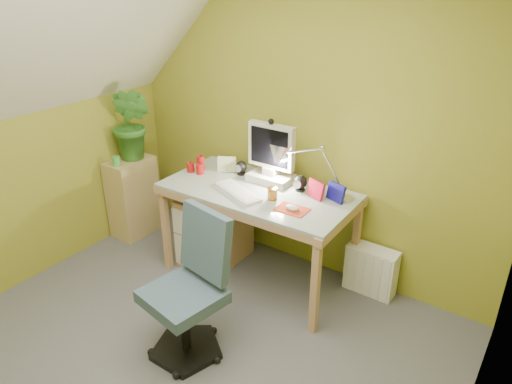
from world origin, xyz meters
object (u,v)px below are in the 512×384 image
Objects in this scene: task_chair at (183,295)px; side_ledge at (133,197)px; desk at (258,234)px; monitor at (271,148)px; potted_plant at (132,124)px; radiator at (371,270)px; desk_lamp at (325,160)px.

side_ledge is at bearing 158.18° from task_chair.
monitor is at bearing 88.94° from desk.
potted_plant reaches higher than side_ledge.
desk is 3.78× the size of radiator.
radiator is (0.72, 1.28, -0.26)m from task_chair.
desk_lamp is 1.76m from potted_plant.
task_chair reaches higher than radiator.
desk is at bearing 105.82° from task_chair.
desk is 1.61× the size of task_chair.
radiator is (0.38, 0.14, -0.86)m from desk_lamp.
desk reaches higher than side_ledge.
potted_plant is at bearing 156.04° from task_chair.
task_chair is at bearing -85.59° from monitor.
task_chair is 2.36× the size of radiator.
desk is at bearing -147.22° from desk_lamp.
desk_lamp reaches higher than desk.
desk is 0.97m from task_chair.
task_chair is (0.10, -1.14, -0.60)m from monitor.
desk_lamp reaches higher than radiator.
task_chair is (0.10, -0.96, 0.06)m from desk.
potted_plant is 1.79m from task_chair.
radiator is (0.83, 0.14, -0.86)m from monitor.
desk_lamp is 0.95m from radiator.
side_ledge is at bearing -178.02° from desk.
monitor reaches higher than task_chair.
potted_plant reaches higher than monitor.
desk is 0.68m from monitor.
monitor is 0.75× the size of side_ledge.
desk_lamp is at bearing 82.81° from task_chair.
desk_lamp reaches higher than task_chair.
potted_plant is at bearing 179.87° from desk.
radiator is (2.17, 0.39, -0.17)m from side_ledge.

